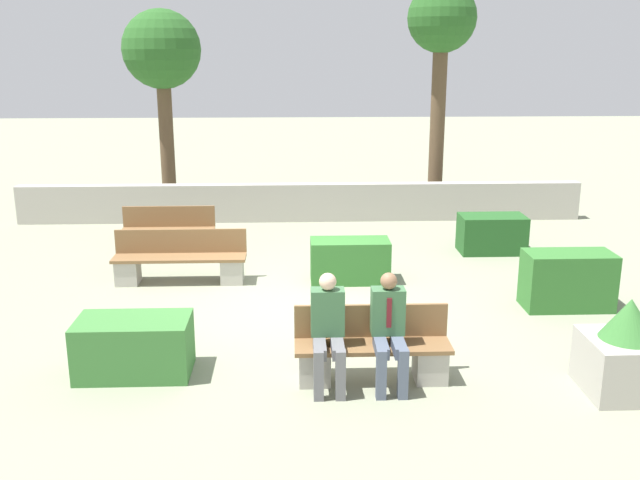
{
  "coord_description": "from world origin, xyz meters",
  "views": [
    {
      "loc": [
        -0.21,
        -10.02,
        3.75
      ],
      "look_at": [
        0.21,
        0.5,
        0.9
      ],
      "focal_mm": 40.0,
      "sensor_mm": 36.0,
      "label": 1
    }
  ],
  "objects": [
    {
      "name": "hedge_block_near_left",
      "position": [
        0.73,
        1.19,
        0.35
      ],
      "size": [
        1.29,
        0.6,
        0.71
      ],
      "color": "#33702D",
      "rests_on": "ground_plane"
    },
    {
      "name": "ground_plane",
      "position": [
        0.0,
        0.0,
        0.0
      ],
      "size": [
        60.0,
        60.0,
        0.0
      ],
      "primitive_type": "plane",
      "color": "gray"
    },
    {
      "name": "bench_front",
      "position": [
        0.7,
        -2.42,
        0.32
      ],
      "size": [
        1.8,
        0.49,
        0.85
      ],
      "color": "brown",
      "rests_on": "ground_plane"
    },
    {
      "name": "person_seated_woman",
      "position": [
        0.18,
        -2.57,
        0.72
      ],
      "size": [
        0.38,
        0.63,
        1.32
      ],
      "color": "slate",
      "rests_on": "ground_plane"
    },
    {
      "name": "hedge_block_mid_right",
      "position": [
        -2.09,
        -2.16,
        0.34
      ],
      "size": [
        1.32,
        0.74,
        0.68
      ],
      "color": "#3D7A38",
      "rests_on": "ground_plane"
    },
    {
      "name": "planter_corner_left",
      "position": [
        3.48,
        -2.85,
        0.47
      ],
      "size": [
        0.88,
        0.88,
        1.11
      ],
      "color": "#ADA89E",
      "rests_on": "ground_plane"
    },
    {
      "name": "tree_leftmost",
      "position": [
        -3.2,
        7.18,
        3.59
      ],
      "size": [
        1.83,
        1.83,
        4.63
      ],
      "color": "brown",
      "rests_on": "ground_plane"
    },
    {
      "name": "perimeter_wall",
      "position": [
        0.0,
        5.5,
        0.42
      ],
      "size": [
        12.46,
        0.3,
        0.84
      ],
      "color": "#ADA89E",
      "rests_on": "ground_plane"
    },
    {
      "name": "person_seated_man",
      "position": [
        0.87,
        -2.57,
        0.72
      ],
      "size": [
        0.38,
        0.63,
        1.31
      ],
      "color": "#515B70",
      "rests_on": "ground_plane"
    },
    {
      "name": "hedge_block_near_right",
      "position": [
        3.85,
        -0.17,
        0.42
      ],
      "size": [
        1.28,
        0.62,
        0.85
      ],
      "color": "#33702D",
      "rests_on": "ground_plane"
    },
    {
      "name": "hedge_block_mid_left",
      "position": [
        3.55,
        2.83,
        0.35
      ],
      "size": [
        1.21,
        0.69,
        0.71
      ],
      "color": "#235623",
      "rests_on": "ground_plane"
    },
    {
      "name": "bench_left_side",
      "position": [
        -2.55,
        3.06,
        0.32
      ],
      "size": [
        1.74,
        0.49,
        0.85
      ],
      "rotation": [
        0.0,
        0.0,
        -0.02
      ],
      "color": "brown",
      "rests_on": "ground_plane"
    },
    {
      "name": "bench_right_side",
      "position": [
        -2.06,
        1.26,
        0.34
      ],
      "size": [
        2.17,
        0.48,
        0.85
      ],
      "rotation": [
        0.0,
        0.0,
        -0.02
      ],
      "color": "brown",
      "rests_on": "ground_plane"
    },
    {
      "name": "tree_center_left",
      "position": [
        3.19,
        6.58,
        4.13
      ],
      "size": [
        1.56,
        1.56,
        5.18
      ],
      "color": "brown",
      "rests_on": "ground_plane"
    }
  ]
}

